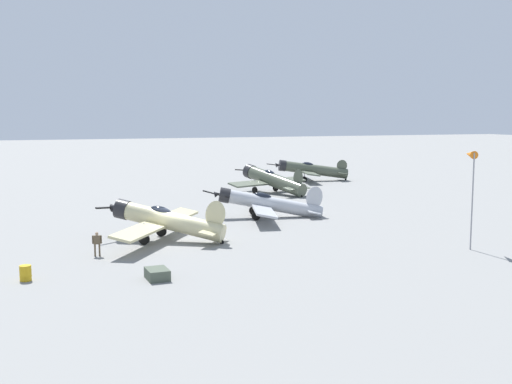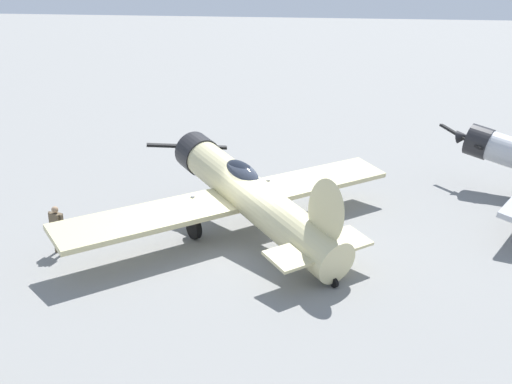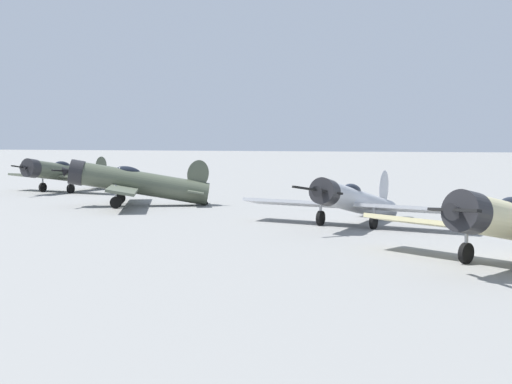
# 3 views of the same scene
# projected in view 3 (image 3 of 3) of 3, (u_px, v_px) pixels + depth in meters

# --- Properties ---
(airplane_mid_apron) EXTENTS (10.59, 12.55, 3.18)m
(airplane_mid_apron) POSITION_uv_depth(u_px,v_px,m) (355.00, 201.00, 39.24)
(airplane_mid_apron) COLOR #B7BABF
(airplane_mid_apron) RESTS_ON ground_plane
(airplane_far_line) EXTENTS (10.99, 9.79, 3.29)m
(airplane_far_line) POSITION_uv_depth(u_px,v_px,m) (135.00, 183.00, 50.00)
(airplane_far_line) COLOR #4C5442
(airplane_far_line) RESTS_ON ground_plane
(airplane_outer_stand) EXTENTS (11.52, 11.12, 3.04)m
(airplane_outer_stand) POSITION_uv_depth(u_px,v_px,m) (66.00, 173.00, 62.85)
(airplane_outer_stand) COLOR #4C5442
(airplane_outer_stand) RESTS_ON ground_plane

